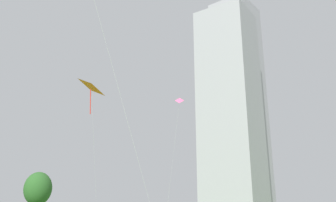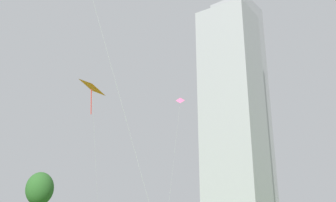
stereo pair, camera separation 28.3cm
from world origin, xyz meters
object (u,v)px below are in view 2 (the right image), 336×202
(park_tree_0, at_px, (40,189))
(distant_highrise_1, at_px, (243,103))
(kite_flying_0, at_px, (180,102))
(kite_flying_3, at_px, (92,88))
(distant_highrise_0, at_px, (232,108))

(park_tree_0, xyz_separation_m, distant_highrise_1, (-8.48, 105.35, 42.15))
(distant_highrise_1, bearing_deg, kite_flying_0, -67.67)
(kite_flying_0, relative_size, kite_flying_3, 0.94)
(kite_flying_0, height_order, distant_highrise_0, distant_highrise_0)
(park_tree_0, bearing_deg, distant_highrise_1, 94.60)
(kite_flying_0, xyz_separation_m, park_tree_0, (-25.50, -0.82, -9.85))
(park_tree_0, relative_size, distant_highrise_1, 0.08)
(park_tree_0, bearing_deg, distant_highrise_0, 92.10)
(park_tree_0, height_order, distant_highrise_1, distant_highrise_1)
(kite_flying_3, relative_size, distant_highrise_1, 0.18)
(distant_highrise_0, bearing_deg, kite_flying_3, -76.34)
(park_tree_0, relative_size, distant_highrise_0, 0.10)
(kite_flying_0, xyz_separation_m, distant_highrise_0, (-28.49, 80.73, 23.42))
(kite_flying_3, distance_m, distant_highrise_0, 94.49)
(kite_flying_3, bearing_deg, distant_highrise_1, 103.40)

